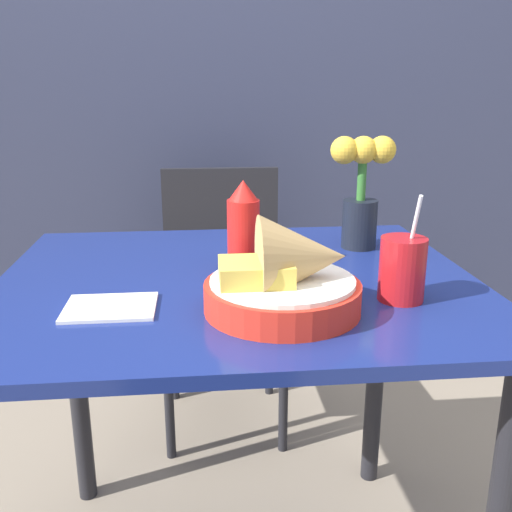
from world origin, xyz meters
The scene contains 8 objects.
wall_window centered at (0.00, 1.14, 1.30)m, with size 7.00×0.06×2.60m.
dining_table centered at (0.00, 0.00, 0.65)m, with size 0.96×0.80×0.77m.
chair_far_window centered at (0.00, 0.78, 0.52)m, with size 0.40×0.40×0.87m.
food_basket centered at (0.08, -0.19, 0.83)m, with size 0.27×0.27×0.17m.
ketchup_bottle centered at (0.02, 0.05, 0.86)m, with size 0.07×0.07×0.19m.
drink_cup centered at (0.28, -0.15, 0.82)m, with size 0.08×0.08×0.20m.
flower_vase centered at (0.30, 0.19, 0.91)m, with size 0.15×0.08×0.26m.
napkin centered at (-0.23, -0.15, 0.77)m, with size 0.16×0.12×0.01m.
Camera 1 is at (-0.07, -1.09, 1.14)m, focal length 40.00 mm.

